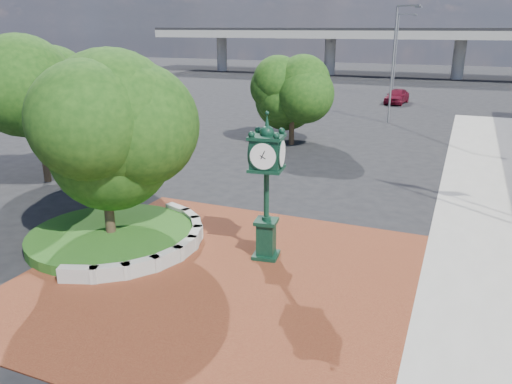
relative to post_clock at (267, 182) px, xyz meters
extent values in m
plane|color=black|center=(-0.88, -0.93, -2.78)|extent=(200.00, 200.00, 0.00)
cube|color=maroon|center=(-0.88, -1.93, -2.76)|extent=(12.00, 12.00, 0.04)
cube|color=#9E9B93|center=(-4.79, -3.94, -2.51)|extent=(1.29, 0.76, 0.54)
cube|color=#9E9B93|center=(-3.93, -3.47, -2.51)|extent=(1.20, 1.04, 0.54)
cube|color=#9E9B93|center=(-3.26, -2.76, -2.51)|extent=(1.00, 1.22, 0.54)
cube|color=#9E9B93|center=(-2.83, -1.89, -2.51)|extent=(0.71, 1.30, 0.54)
cube|color=#9E9B93|center=(-2.68, -0.93, -2.51)|extent=(0.35, 1.25, 0.54)
cube|color=#9E9B93|center=(-2.83, 0.03, -2.51)|extent=(0.71, 1.30, 0.54)
cube|color=#9E9B93|center=(-3.26, 0.91, -2.51)|extent=(1.00, 1.22, 0.54)
cube|color=#9E9B93|center=(-3.93, 1.61, -2.51)|extent=(1.20, 1.04, 0.54)
cube|color=#9E9B93|center=(-4.79, 2.08, -2.51)|extent=(1.29, 0.76, 0.54)
cylinder|color=#164E17|center=(-5.88, -0.93, -2.58)|extent=(6.10, 6.10, 0.40)
cube|color=#9E9B93|center=(-0.88, 69.07, 3.72)|extent=(90.00, 12.00, 1.20)
cube|color=black|center=(-0.88, 69.07, 4.52)|extent=(90.00, 12.00, 0.40)
cylinder|color=#9E9B93|center=(-35.88, 69.07, 0.22)|extent=(1.80, 1.80, 6.00)
cylinder|color=#9E9B93|center=(-15.88, 69.07, 0.22)|extent=(1.80, 1.80, 6.00)
cylinder|color=#9E9B93|center=(4.12, 69.07, 0.22)|extent=(1.80, 1.80, 6.00)
cylinder|color=#38281C|center=(-5.88, -0.93, -1.69)|extent=(0.36, 0.36, 2.17)
sphere|color=#163C10|center=(-5.88, -0.93, 0.95)|extent=(5.20, 5.20, 5.20)
cylinder|color=#38281C|center=(-13.88, 4.07, -1.55)|extent=(0.36, 0.36, 2.45)
sphere|color=#163C10|center=(-13.88, 4.07, 1.35)|extent=(5.60, 5.60, 5.60)
cylinder|color=#38281C|center=(-4.88, 17.07, -1.82)|extent=(0.36, 0.36, 1.92)
sphere|color=#163C10|center=(-4.88, 17.07, 0.47)|extent=(4.40, 4.40, 4.40)
cube|color=black|center=(0.00, 0.00, -2.69)|extent=(0.96, 0.96, 0.17)
cube|color=black|center=(0.00, 0.00, -2.03)|extent=(0.66, 0.66, 1.17)
cube|color=black|center=(0.00, 0.00, -1.42)|extent=(0.84, 0.84, 0.13)
cylinder|color=black|center=(0.00, 0.00, -0.45)|extent=(0.18, 0.18, 1.81)
cube|color=black|center=(0.00, 0.00, 1.00)|extent=(1.08, 1.08, 0.96)
cylinder|color=white|center=(0.07, -0.50, 1.00)|extent=(0.85, 0.18, 0.85)
cylinder|color=white|center=(-0.07, 0.50, 1.00)|extent=(0.85, 0.18, 0.85)
cylinder|color=white|center=(-0.50, -0.07, 1.00)|extent=(0.18, 0.85, 0.85)
cylinder|color=white|center=(0.50, 0.07, 1.00)|extent=(0.18, 0.85, 0.85)
sphere|color=black|center=(0.00, 0.00, 1.66)|extent=(0.47, 0.47, 0.47)
cone|color=black|center=(0.00, 0.00, 2.01)|extent=(0.19, 0.19, 0.53)
imported|color=maroon|center=(-0.87, 39.44, -2.00)|extent=(2.33, 4.75, 1.56)
cylinder|color=slate|center=(-0.01, 27.96, 1.83)|extent=(0.16, 0.16, 9.21)
cube|color=slate|center=(0.86, 27.66, 6.44)|extent=(1.79, 0.76, 0.12)
cube|color=slate|center=(1.63, 27.38, 6.33)|extent=(0.57, 0.41, 0.15)
cylinder|color=slate|center=(-1.93, 43.78, 1.69)|extent=(0.16, 0.16, 8.94)
cube|color=slate|center=(-1.05, 43.64, 6.16)|extent=(1.79, 0.43, 0.12)
cube|color=slate|center=(-0.26, 43.51, 6.07)|extent=(0.53, 0.32, 0.15)
camera|label=1|loc=(5.78, -14.75, 4.92)|focal=35.00mm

